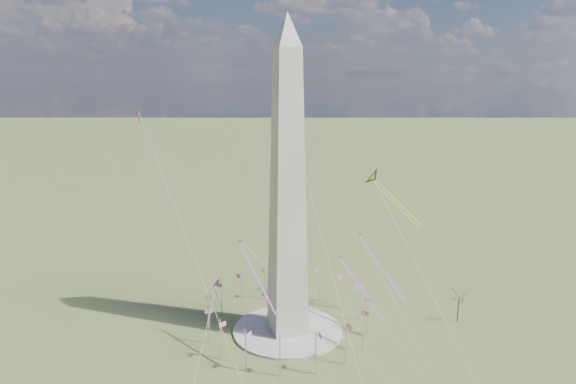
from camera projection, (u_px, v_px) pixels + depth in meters
name	position (u px, v px, depth m)	size (l,w,h in m)	color
ground	(288.00, 331.00, 169.78)	(2000.00, 2000.00, 0.00)	#525F2F
plaza	(288.00, 330.00, 169.69)	(36.00, 36.00, 0.80)	beige
washington_monument	(287.00, 190.00, 159.01)	(15.56, 15.56, 100.00)	beige
flagpole_ring	(288.00, 311.00, 168.14)	(54.40, 54.40, 13.00)	silver
tree_near	(459.00, 297.00, 174.59)	(7.28, 7.28, 12.73)	#433529
kite_delta_black	(375.00, 180.00, 181.28)	(15.69, 21.26, 18.09)	black
kite_diamond_purple	(217.00, 286.00, 162.79)	(2.73, 3.64, 10.63)	#381562
kite_streamer_left	(374.00, 257.00, 158.90)	(6.26, 22.07, 15.35)	red
kite_streamer_mid	(251.00, 265.00, 150.82)	(6.24, 22.62, 15.71)	red
kite_streamer_right	(354.00, 279.00, 173.53)	(6.81, 23.07, 16.08)	red
kite_small_red	(138.00, 112.00, 170.41)	(1.70, 2.45, 5.11)	red
kite_small_white	(282.00, 87.00, 195.17)	(1.09, 1.79, 4.29)	silver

